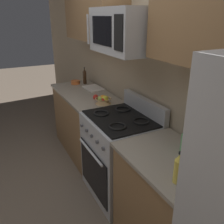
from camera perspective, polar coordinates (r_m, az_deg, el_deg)
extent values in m
plane|color=#6B5B4C|center=(2.79, -10.91, -21.56)|extent=(16.00, 16.00, 0.00)
cube|color=tan|center=(2.56, 9.79, 7.98)|extent=(8.00, 0.10, 2.60)
cube|color=olive|center=(3.53, -6.16, -2.67)|extent=(1.24, 0.59, 0.88)
cube|color=gray|center=(3.37, -6.47, 4.38)|extent=(1.28, 0.63, 0.03)
cube|color=#B2B5BA|center=(2.70, 1.90, -10.54)|extent=(0.76, 0.63, 0.91)
cube|color=black|center=(2.64, -4.41, -13.87)|extent=(0.67, 0.01, 0.51)
cylinder|color=#B2B5BA|center=(2.49, -5.13, -9.26)|extent=(0.57, 0.02, 0.02)
cube|color=black|center=(2.48, 2.03, -1.49)|extent=(0.73, 0.57, 0.02)
cube|color=#B2B5BA|center=(2.59, 7.58, 1.33)|extent=(0.76, 0.06, 0.18)
torus|color=black|center=(2.57, -2.52, -0.25)|extent=(0.17, 0.17, 0.02)
torus|color=black|center=(2.27, 1.33, -3.35)|extent=(0.17, 0.17, 0.02)
torus|color=black|center=(2.68, 2.63, 0.72)|extent=(0.17, 0.17, 0.02)
torus|color=black|center=(2.40, 6.92, -2.10)|extent=(0.17, 0.17, 0.02)
cylinder|color=#4C4C51|center=(2.64, -7.15, -3.17)|extent=(0.04, 0.02, 0.04)
cylinder|color=#4C4C51|center=(2.52, -6.06, -4.35)|extent=(0.04, 0.02, 0.04)
cylinder|color=#4C4C51|center=(2.41, -4.88, -5.65)|extent=(0.04, 0.02, 0.04)
cylinder|color=#4C4C51|center=(2.30, -3.56, -7.07)|extent=(0.04, 0.02, 0.04)
cylinder|color=#4C4C51|center=(2.19, -2.11, -8.63)|extent=(0.04, 0.02, 0.04)
cube|color=olive|center=(2.18, 12.86, -20.84)|extent=(0.80, 0.59, 0.88)
cube|color=gray|center=(1.91, 14.02, -10.73)|extent=(0.84, 0.63, 0.03)
cube|color=#B2B5BA|center=(2.30, 3.05, 18.63)|extent=(0.70, 0.40, 0.39)
cube|color=black|center=(2.26, -2.51, 18.58)|extent=(0.39, 0.01, 0.24)
cube|color=black|center=(1.98, 1.53, 18.11)|extent=(0.14, 0.01, 0.27)
cylinder|color=#B2B5BA|center=(2.48, -5.69, 18.80)|extent=(0.02, 0.02, 0.27)
cube|color=olive|center=(3.28, -4.44, 22.99)|extent=(1.27, 0.34, 0.74)
cube|color=olive|center=(1.74, 22.14, 22.53)|extent=(0.83, 0.34, 0.74)
cylinder|color=#59AD66|center=(1.98, 18.28, -7.22)|extent=(0.17, 0.17, 0.14)
cylinder|color=black|center=(1.97, 18.32, -6.94)|extent=(0.14, 0.14, 0.12)
cylinder|color=blue|center=(1.98, 17.85, -4.75)|extent=(0.02, 0.06, 0.23)
cylinder|color=black|center=(1.90, 18.92, -5.71)|extent=(0.04, 0.06, 0.25)
cylinder|color=orange|center=(1.91, 19.00, -5.74)|extent=(0.04, 0.08, 0.24)
cone|color=tan|center=(2.91, -2.07, 2.58)|extent=(0.19, 0.19, 0.06)
torus|color=tan|center=(2.90, -2.08, 3.16)|extent=(0.20, 0.20, 0.01)
sphere|color=red|center=(2.89, -1.80, 2.98)|extent=(0.07, 0.07, 0.07)
sphere|color=orange|center=(2.92, -2.15, 3.25)|extent=(0.08, 0.08, 0.08)
sphere|color=yellow|center=(2.89, -1.62, 3.10)|extent=(0.08, 0.08, 0.08)
sphere|color=#9EB74C|center=(2.90, -2.78, 3.08)|extent=(0.06, 0.06, 0.06)
sphere|color=red|center=(3.05, -3.87, 3.53)|extent=(0.07, 0.07, 0.07)
cube|color=silver|center=(3.53, -4.37, 5.65)|extent=(0.34, 0.24, 0.02)
cylinder|color=#382314|center=(3.79, -6.45, 8.04)|extent=(0.05, 0.05, 0.18)
cone|color=#382314|center=(3.76, -6.53, 9.79)|extent=(0.05, 0.05, 0.05)
cylinder|color=black|center=(3.75, -6.55, 10.28)|extent=(0.02, 0.02, 0.01)
cylinder|color=gold|center=(1.62, 15.37, -13.34)|extent=(0.06, 0.06, 0.16)
cone|color=gold|center=(1.56, 15.75, -10.22)|extent=(0.06, 0.06, 0.05)
cylinder|color=black|center=(1.55, 15.87, -9.29)|extent=(0.03, 0.03, 0.01)
cylinder|color=#D1662D|center=(3.80, -8.62, 6.91)|extent=(0.14, 0.14, 0.05)
torus|color=#D1662D|center=(3.79, -8.64, 7.26)|extent=(0.14, 0.14, 0.01)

